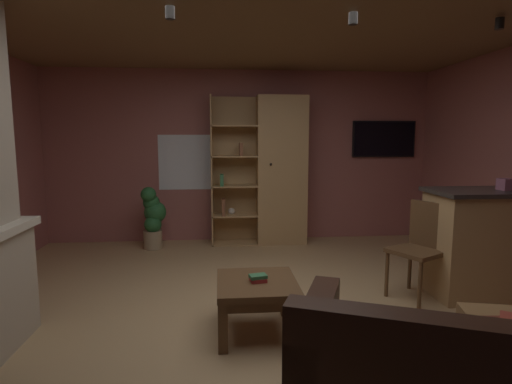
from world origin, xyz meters
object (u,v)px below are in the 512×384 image
Objects in this scene: table_book_0 at (258,280)px; dining_chair at (421,243)px; kitchen_bar_counter at (500,242)px; table_book_1 at (258,276)px; tissue_box at (506,184)px; coffee_table at (257,291)px; potted_floor_plant at (153,216)px; bookshelf_cabinet at (275,171)px; wall_mounted_tv at (384,139)px.

table_book_0 is 1.74m from dining_chair.
kitchen_bar_counter is 2.49m from table_book_1.
coffee_table is (-2.41, -0.54, -0.76)m from tissue_box.
bookshelf_cabinet is at bearing 6.16° from potted_floor_plant.
kitchen_bar_counter is at bearing 13.63° from table_book_0.
wall_mounted_tv is (-0.21, 2.41, 0.99)m from kitchen_bar_counter.
bookshelf_cabinet is 2.51m from dining_chair.
potted_floor_plant is (-3.62, 2.05, -0.64)m from tissue_box.
kitchen_bar_counter is at bearing -49.20° from bookshelf_cabinet.
kitchen_bar_counter reaches higher than coffee_table.
kitchen_bar_counter is at bearing -0.99° from dining_chair.
wall_mounted_tv reaches higher than dining_chair.
kitchen_bar_counter is 2.62m from wall_mounted_tv.
wall_mounted_tv is at bearing 53.48° from coffee_table.
coffee_table is at bearing -166.67° from kitchen_bar_counter.
dining_chair is at bearing 19.74° from coffee_table.
potted_floor_plant is at bearing -173.84° from bookshelf_cabinet.
table_book_1 is 2.88m from potted_floor_plant.
table_book_0 is (-0.51, -2.79, -0.62)m from bookshelf_cabinet.
kitchen_bar_counter is 1.50× the size of dining_chair.
wall_mounted_tv is (0.58, 2.40, 0.99)m from dining_chair.
kitchen_bar_counter is at bearing 73.97° from tissue_box.
dining_chair reaches higher than coffee_table.
bookshelf_cabinet is at bearing 79.60° from table_book_0.
tissue_box is 0.12× the size of wall_mounted_tv.
wall_mounted_tv reaches higher than kitchen_bar_counter.
kitchen_bar_counter is 0.79m from dining_chair.
table_book_1 is 0.14× the size of wall_mounted_tv.
potted_floor_plant is at bearing 150.94° from kitchen_bar_counter.
potted_floor_plant is at bearing 114.99° from coffee_table.
coffee_table is 0.72× the size of dining_chair.
potted_floor_plant is (-2.85, 2.00, -0.08)m from dining_chair.
coffee_table is at bearing 125.73° from table_book_0.
coffee_table is (-2.42, -0.57, -0.19)m from kitchen_bar_counter.
dining_chair is (-0.79, 0.01, 0.01)m from kitchen_bar_counter.
wall_mounted_tv is at bearing 7.08° from bookshelf_cabinet.
dining_chair reaches higher than table_book_0.
bookshelf_cabinet reaches higher than wall_mounted_tv.
tissue_box is at bearing 13.05° from table_book_1.
table_book_1 is at bearing -159.54° from dining_chair.
kitchen_bar_counter is 4.15m from potted_floor_plant.
kitchen_bar_counter is at bearing -29.06° from potted_floor_plant.
table_book_1 is at bearing -166.95° from tissue_box.
tissue_box is at bearing -3.77° from dining_chair.
table_book_0 is at bearing -54.27° from coffee_table.
kitchen_bar_counter is at bearing -85.02° from wall_mounted_tv.
bookshelf_cabinet reaches higher than potted_floor_plant.
tissue_box reaches higher than dining_chair.
bookshelf_cabinet is 2.20× the size of wall_mounted_tv.
bookshelf_cabinet is 2.96m from kitchen_bar_counter.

